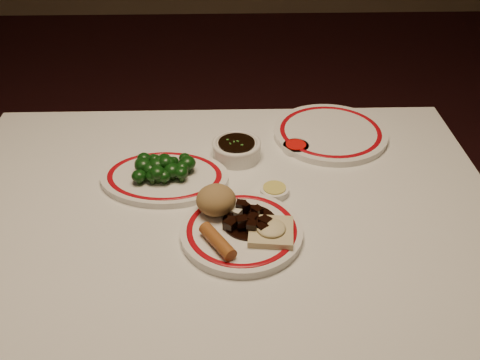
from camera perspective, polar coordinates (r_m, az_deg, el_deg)
name	(u,v)px	position (r m, az deg, el deg)	size (l,w,h in m)	color
dining_table	(221,244)	(1.19, -2.00, -6.87)	(1.20, 0.90, 0.75)	white
main_plate	(242,232)	(1.06, 0.18, -5.53)	(0.30, 0.30, 0.02)	white
rice_mound	(216,200)	(1.08, -2.56, -2.14)	(0.08, 0.08, 0.06)	#997648
spring_roll	(218,241)	(1.01, -2.41, -6.54)	(0.03, 0.03, 0.10)	#9C5A26
fried_wonton	(271,230)	(1.04, 3.33, -5.39)	(0.09, 0.09, 0.02)	beige
stirfry_heap	(248,220)	(1.06, 0.82, -4.31)	(0.11, 0.11, 0.03)	black
broccoli_plate	(165,177)	(1.22, -8.04, 0.31)	(0.31, 0.27, 0.02)	white
broccoli_pile	(161,166)	(1.21, -8.38, 1.45)	(0.14, 0.10, 0.05)	#23471C
soy_bowl	(237,150)	(1.28, -0.37, 3.22)	(0.12, 0.12, 0.04)	white
sweet_sour_dish	(296,148)	(1.32, 5.97, 3.46)	(0.06, 0.06, 0.02)	white
mustard_dish	(274,191)	(1.17, 3.68, -1.15)	(0.06, 0.06, 0.02)	white
far_plate	(330,133)	(1.39, 9.60, 4.98)	(0.35, 0.35, 0.02)	white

